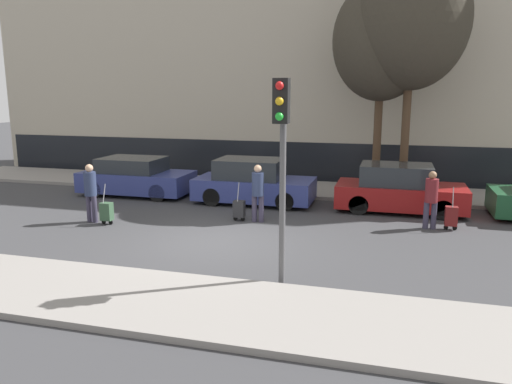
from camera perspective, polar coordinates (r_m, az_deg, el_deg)
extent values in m
plane|color=#38383A|center=(12.56, -4.60, -5.71)|extent=(80.00, 80.00, 0.00)
cube|color=gray|center=(9.33, -12.68, -11.85)|extent=(28.00, 2.50, 0.12)
cube|color=gray|center=(19.08, 2.60, 0.49)|extent=(28.00, 3.00, 0.12)
cube|color=#B7AD99|center=(22.56, 5.00, 18.78)|extent=(28.00, 3.07, 13.14)
cube|color=black|center=(21.06, 3.95, 3.56)|extent=(27.44, 0.06, 1.60)
cube|color=navy|center=(18.52, -13.44, 1.20)|extent=(3.94, 1.85, 0.70)
cube|color=#23282D|center=(18.50, -13.96, 3.06)|extent=(2.17, 1.63, 0.51)
cylinder|color=black|center=(17.26, -11.18, -0.09)|extent=(0.60, 0.18, 0.60)
cylinder|color=black|center=(18.74, -8.91, 0.90)|extent=(0.60, 0.18, 0.60)
cylinder|color=black|center=(18.48, -17.98, 0.32)|extent=(0.60, 0.18, 0.60)
cylinder|color=black|center=(19.87, -15.35, 1.23)|extent=(0.60, 0.18, 0.60)
cube|color=navy|center=(16.68, -0.17, 0.40)|extent=(3.93, 1.80, 0.70)
cube|color=#23282D|center=(16.61, -0.70, 2.70)|extent=(2.16, 1.58, 0.64)
cylinder|color=black|center=(15.67, 3.32, -1.07)|extent=(0.60, 0.18, 0.60)
cylinder|color=black|center=(17.22, 4.46, 0.07)|extent=(0.60, 0.18, 0.60)
cylinder|color=black|center=(16.34, -5.06, -0.57)|extent=(0.60, 0.18, 0.60)
cylinder|color=black|center=(17.83, -3.24, 0.48)|extent=(0.60, 0.18, 0.60)
cube|color=maroon|center=(16.18, 16.15, -0.41)|extent=(3.91, 1.77, 0.70)
cube|color=#23282D|center=(16.05, 15.73, 1.93)|extent=(2.15, 1.56, 0.63)
cylinder|color=black|center=(15.51, 20.60, -1.94)|extent=(0.60, 0.18, 0.60)
cylinder|color=black|center=(17.06, 20.16, -0.73)|extent=(0.60, 0.18, 0.60)
cylinder|color=black|center=(15.46, 11.64, -1.46)|extent=(0.60, 0.18, 0.60)
cylinder|color=black|center=(17.02, 12.02, -0.29)|extent=(0.60, 0.18, 0.60)
cylinder|color=#383347|center=(14.96, -17.98, -1.88)|extent=(0.15, 0.15, 0.78)
cylinder|color=#383347|center=(15.10, -18.53, -1.80)|extent=(0.15, 0.15, 0.78)
cylinder|color=#283351|center=(14.88, -18.43, 0.90)|extent=(0.34, 0.34, 0.68)
sphere|color=tan|center=(14.81, -18.54, 2.60)|extent=(0.22, 0.22, 0.22)
cube|color=#335138|center=(14.66, -16.71, -2.14)|extent=(0.32, 0.24, 0.50)
cylinder|color=black|center=(14.79, -17.01, -3.29)|extent=(0.12, 0.03, 0.12)
cylinder|color=black|center=(14.68, -16.27, -3.36)|extent=(0.12, 0.03, 0.12)
cylinder|color=gray|center=(14.49, -16.98, -0.18)|extent=(0.02, 0.19, 0.53)
cylinder|color=#383347|center=(14.32, -0.19, -1.91)|extent=(0.15, 0.15, 0.77)
cylinder|color=#383347|center=(14.28, 0.60, -1.94)|extent=(0.15, 0.15, 0.77)
cylinder|color=#283351|center=(14.15, 0.21, 0.91)|extent=(0.34, 0.34, 0.67)
sphere|color=tan|center=(14.07, 0.21, 2.69)|extent=(0.22, 0.22, 0.22)
cube|color=#262628|center=(14.42, -1.95, -1.93)|extent=(0.32, 0.24, 0.48)
cylinder|color=black|center=(14.52, -2.36, -3.05)|extent=(0.12, 0.03, 0.12)
cylinder|color=black|center=(14.46, -1.51, -3.11)|extent=(0.12, 0.03, 0.12)
cylinder|color=gray|center=(14.24, -2.05, 0.01)|extent=(0.02, 0.19, 0.53)
cylinder|color=#383347|center=(14.42, 19.64, -2.56)|extent=(0.15, 0.15, 0.74)
cylinder|color=#383347|center=(14.40, 18.86, -2.53)|extent=(0.15, 0.15, 0.74)
cylinder|color=maroon|center=(14.26, 19.43, 0.15)|extent=(0.34, 0.34, 0.64)
sphere|color=#936B4C|center=(14.19, 19.55, 1.84)|extent=(0.21, 0.21, 0.21)
cube|color=maroon|center=(14.48, 21.41, -2.58)|extent=(0.32, 0.24, 0.53)
cylinder|color=black|center=(14.55, 20.88, -3.79)|extent=(0.12, 0.03, 0.12)
cylinder|color=black|center=(14.57, 21.76, -3.83)|extent=(0.12, 0.03, 0.12)
cylinder|color=gray|center=(14.30, 21.60, -0.56)|extent=(0.02, 0.19, 0.53)
cylinder|color=#515154|center=(9.38, 3.06, 0.76)|extent=(0.12, 0.12, 3.93)
cube|color=black|center=(9.04, 2.91, 10.35)|extent=(0.28, 0.24, 0.80)
sphere|color=red|center=(8.90, 2.72, 12.05)|extent=(0.15, 0.15, 0.15)
sphere|color=gold|center=(8.90, 2.70, 10.33)|extent=(0.15, 0.15, 0.15)
sphere|color=green|center=(8.91, 2.68, 8.62)|extent=(0.15, 0.15, 0.15)
cylinder|color=#4C3826|center=(18.29, 13.67, 5.79)|extent=(0.28, 0.28, 3.73)
ellipsoid|color=#383328|center=(18.29, 14.20, 16.45)|extent=(3.36, 3.36, 4.10)
cylinder|color=#4C3826|center=(17.86, 16.67, 6.18)|extent=(0.28, 0.28, 4.15)
ellipsoid|color=#383328|center=(17.94, 17.40, 18.30)|extent=(3.74, 3.74, 4.57)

